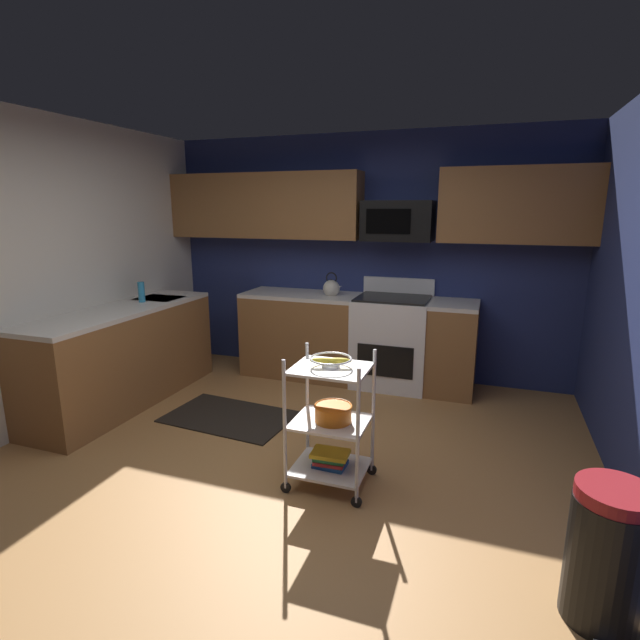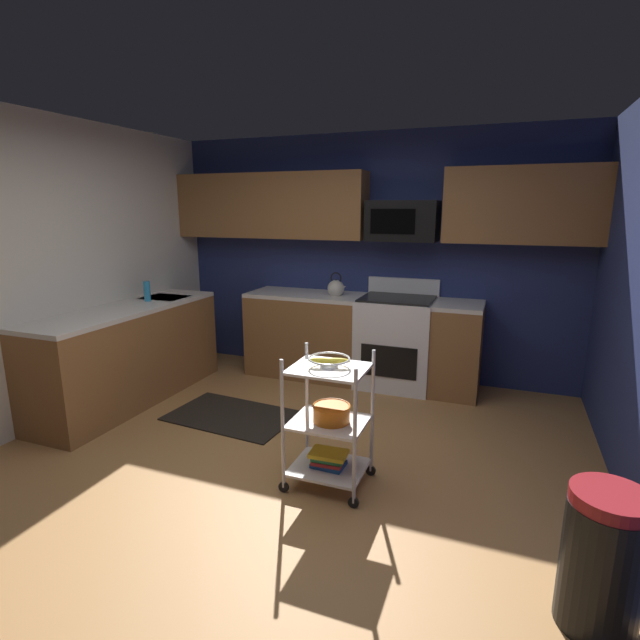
% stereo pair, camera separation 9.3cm
% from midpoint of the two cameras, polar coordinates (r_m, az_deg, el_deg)
% --- Properties ---
extents(floor, '(4.40, 4.80, 0.04)m').
position_cam_midpoint_polar(floor, '(3.56, -4.91, -18.27)').
color(floor, '#A87542').
rests_on(floor, ground).
extents(wall_back, '(4.52, 0.06, 2.60)m').
position_cam_midpoint_polar(wall_back, '(5.35, 6.33, 7.34)').
color(wall_back, navy).
rests_on(wall_back, ground).
extents(wall_left, '(0.06, 4.80, 2.60)m').
position_cam_midpoint_polar(wall_left, '(4.53, -31.62, 4.45)').
color(wall_left, silver).
rests_on(wall_left, ground).
extents(counter_run, '(3.44, 2.64, 0.92)m').
position_cam_midpoint_polar(counter_run, '(4.97, -6.44, -2.96)').
color(counter_run, brown).
rests_on(counter_run, ground).
extents(oven_range, '(0.76, 0.65, 1.10)m').
position_cam_midpoint_polar(oven_range, '(5.10, 9.47, -2.46)').
color(oven_range, white).
rests_on(oven_range, ground).
extents(upper_cabinets, '(4.40, 0.33, 0.70)m').
position_cam_midpoint_polar(upper_cabinets, '(5.16, 4.94, 13.27)').
color(upper_cabinets, brown).
extents(microwave, '(0.70, 0.39, 0.40)m').
position_cam_midpoint_polar(microwave, '(5.02, 10.25, 11.41)').
color(microwave, black).
extents(rolling_cart, '(0.55, 0.43, 0.91)m').
position_cam_midpoint_polar(rolling_cart, '(3.26, 1.87, -11.90)').
color(rolling_cart, silver).
rests_on(rolling_cart, ground).
extents(fruit_bowl, '(0.27, 0.27, 0.07)m').
position_cam_midpoint_polar(fruit_bowl, '(3.10, 1.93, -4.79)').
color(fruit_bowl, silver).
rests_on(fruit_bowl, rolling_cart).
extents(mixing_bowl_large, '(0.25, 0.25, 0.11)m').
position_cam_midpoint_polar(mixing_bowl_large, '(3.23, 2.20, -10.87)').
color(mixing_bowl_large, orange).
rests_on(mixing_bowl_large, rolling_cart).
extents(book_stack, '(0.26, 0.18, 0.10)m').
position_cam_midpoint_polar(book_stack, '(3.38, 1.84, -16.03)').
color(book_stack, '#1E4C8C').
rests_on(book_stack, rolling_cart).
extents(kettle, '(0.21, 0.18, 0.26)m').
position_cam_midpoint_polar(kettle, '(5.15, 2.41, 3.78)').
color(kettle, beige).
rests_on(kettle, counter_run).
extents(dish_soap_bottle, '(0.06, 0.06, 0.20)m').
position_cam_midpoint_polar(dish_soap_bottle, '(5.10, -19.23, 3.22)').
color(dish_soap_bottle, '#2D8CBF').
rests_on(dish_soap_bottle, counter_run).
extents(trash_can, '(0.34, 0.42, 0.66)m').
position_cam_midpoint_polar(trash_can, '(2.68, 31.28, -23.11)').
color(trash_can, black).
rests_on(trash_can, ground).
extents(floor_rug, '(1.15, 0.78, 0.01)m').
position_cam_midpoint_polar(floor_rug, '(4.49, -9.75, -11.05)').
color(floor_rug, black).
rests_on(floor_rug, ground).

